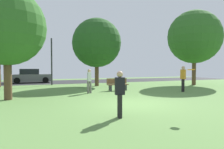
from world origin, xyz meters
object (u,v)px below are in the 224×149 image
(person_catcher, at_px, (120,92))
(person_walking, at_px, (89,80))
(frisbee_disc, at_px, (191,70))
(oak_tree_left, at_px, (97,43))
(street_lamp_post, at_px, (52,62))
(parked_car_grey, at_px, (31,76))
(oak_tree_right, at_px, (194,37))
(park_bench, at_px, (117,84))
(maple_tree_far, at_px, (7,27))
(person_bystander, at_px, (183,77))

(person_catcher, height_order, person_walking, same)
(frisbee_disc, bearing_deg, oak_tree_left, 88.21)
(person_catcher, bearing_deg, frisbee_disc, -0.00)
(frisbee_disc, distance_m, street_lamp_post, 15.27)
(street_lamp_post, bearing_deg, oak_tree_left, -33.36)
(oak_tree_left, relative_size, parked_car_grey, 1.52)
(oak_tree_right, height_order, person_catcher, oak_tree_right)
(parked_car_grey, xyz_separation_m, park_bench, (5.84, -10.57, -0.23))
(maple_tree_far, bearing_deg, person_bystander, -3.13)
(parked_car_grey, bearing_deg, person_walking, -72.96)
(oak_tree_left, height_order, frisbee_disc, oak_tree_left)
(person_walking, xyz_separation_m, frisbee_disc, (1.72, -7.47, 0.77))
(person_bystander, relative_size, person_walking, 1.13)
(person_catcher, relative_size, person_walking, 1.00)
(frisbee_disc, distance_m, park_bench, 8.34)
(park_bench, distance_m, street_lamp_post, 7.97)
(frisbee_disc, bearing_deg, parked_car_grey, 105.45)
(person_catcher, distance_m, street_lamp_post, 14.40)
(person_bystander, xyz_separation_m, person_walking, (-6.34, 1.70, -0.13))
(person_walking, bearing_deg, street_lamp_post, 16.99)
(park_bench, bearing_deg, person_catcher, 67.08)
(oak_tree_left, distance_m, park_bench, 5.45)
(oak_tree_left, xyz_separation_m, parked_car_grey, (-5.58, 6.39, -3.25))
(street_lamp_post, bearing_deg, oak_tree_right, -21.12)
(oak_tree_left, distance_m, frisbee_disc, 12.62)
(oak_tree_right, distance_m, person_bystander, 7.36)
(oak_tree_left, distance_m, street_lamp_post, 4.81)
(maple_tree_far, height_order, park_bench, maple_tree_far)
(person_walking, bearing_deg, oak_tree_right, -73.27)
(oak_tree_left, bearing_deg, maple_tree_far, -138.82)
(oak_tree_left, xyz_separation_m, park_bench, (0.26, -4.18, -3.48))
(maple_tree_far, xyz_separation_m, street_lamp_post, (3.14, 8.50, -1.59))
(oak_tree_right, distance_m, person_walking, 12.09)
(maple_tree_far, distance_m, parked_car_grey, 12.88)
(maple_tree_far, relative_size, park_bench, 3.67)
(person_catcher, distance_m, parked_car_grey, 18.42)
(person_bystander, relative_size, parked_car_grey, 0.45)
(person_walking, relative_size, parked_car_grey, 0.40)
(maple_tree_far, bearing_deg, park_bench, 14.49)
(oak_tree_left, xyz_separation_m, person_bystander, (4.23, -6.64, -2.93))
(oak_tree_left, distance_m, person_catcher, 12.58)
(person_walking, distance_m, frisbee_disc, 7.71)
(person_catcher, bearing_deg, person_bystander, 48.25)
(oak_tree_left, bearing_deg, street_lamp_post, 146.64)
(oak_tree_right, height_order, person_walking, oak_tree_right)
(person_bystander, xyz_separation_m, parked_car_grey, (-9.81, 13.03, -0.32))
(park_bench, bearing_deg, oak_tree_left, -86.42)
(person_walking, bearing_deg, person_catcher, 177.33)
(maple_tree_far, height_order, person_catcher, maple_tree_far)
(park_bench, bearing_deg, frisbee_disc, 85.49)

